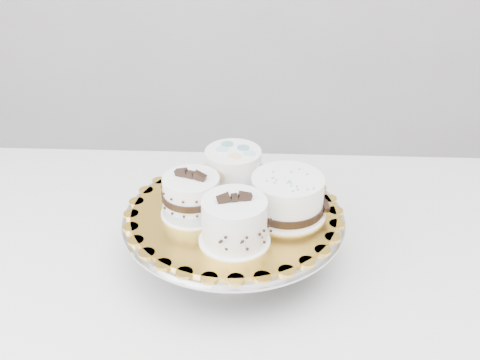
{
  "coord_description": "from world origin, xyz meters",
  "views": [
    {
      "loc": [
        -0.08,
        -0.58,
        1.44
      ],
      "look_at": [
        -0.05,
        0.3,
        0.91
      ],
      "focal_mm": 45.0,
      "sensor_mm": 36.0,
      "label": 1
    }
  ],
  "objects_px": {
    "cake_swirl": "(234,222)",
    "table": "(236,291)",
    "cake_stand": "(234,230)",
    "cake_board": "(234,213)",
    "cake_ribbon": "(288,197)",
    "cake_dots": "(233,169)",
    "cake_banded": "(192,197)"
  },
  "relations": [
    {
      "from": "cake_stand",
      "to": "cake_banded",
      "type": "relative_size",
      "value": 3.03
    },
    {
      "from": "cake_board",
      "to": "cake_dots",
      "type": "bearing_deg",
      "value": 89.5
    },
    {
      "from": "cake_stand",
      "to": "cake_dots",
      "type": "relative_size",
      "value": 3.11
    },
    {
      "from": "cake_stand",
      "to": "cake_ribbon",
      "type": "bearing_deg",
      "value": -4.3
    },
    {
      "from": "cake_swirl",
      "to": "cake_stand",
      "type": "bearing_deg",
      "value": 80.42
    },
    {
      "from": "cake_board",
      "to": "cake_swirl",
      "type": "height_order",
      "value": "cake_swirl"
    },
    {
      "from": "table",
      "to": "cake_swirl",
      "type": "distance_m",
      "value": 0.24
    },
    {
      "from": "cake_board",
      "to": "cake_dots",
      "type": "distance_m",
      "value": 0.09
    },
    {
      "from": "cake_banded",
      "to": "cake_board",
      "type": "bearing_deg",
      "value": 26.33
    },
    {
      "from": "cake_dots",
      "to": "cake_ribbon",
      "type": "distance_m",
      "value": 0.13
    },
    {
      "from": "table",
      "to": "cake_ribbon",
      "type": "relative_size",
      "value": 8.93
    },
    {
      "from": "cake_dots",
      "to": "cake_ribbon",
      "type": "relative_size",
      "value": 0.85
    },
    {
      "from": "cake_board",
      "to": "cake_ribbon",
      "type": "xyz_separation_m",
      "value": [
        0.09,
        -0.01,
        0.04
      ]
    },
    {
      "from": "cake_stand",
      "to": "cake_banded",
      "type": "distance_m",
      "value": 0.1
    },
    {
      "from": "cake_swirl",
      "to": "table",
      "type": "bearing_deg",
      "value": 78.48
    },
    {
      "from": "cake_board",
      "to": "cake_banded",
      "type": "relative_size",
      "value": 2.78
    },
    {
      "from": "cake_stand",
      "to": "cake_ribbon",
      "type": "xyz_separation_m",
      "value": [
        0.09,
        -0.01,
        0.07
      ]
    },
    {
      "from": "cake_swirl",
      "to": "cake_ribbon",
      "type": "bearing_deg",
      "value": 30.18
    },
    {
      "from": "cake_board",
      "to": "cake_ribbon",
      "type": "height_order",
      "value": "cake_ribbon"
    },
    {
      "from": "cake_ribbon",
      "to": "cake_swirl",
      "type": "bearing_deg",
      "value": -149.61
    },
    {
      "from": "cake_ribbon",
      "to": "cake_banded",
      "type": "bearing_deg",
      "value": 169.03
    },
    {
      "from": "cake_swirl",
      "to": "cake_ribbon",
      "type": "height_order",
      "value": "cake_swirl"
    },
    {
      "from": "table",
      "to": "cake_stand",
      "type": "distance_m",
      "value": 0.15
    },
    {
      "from": "cake_dots",
      "to": "table",
      "type": "bearing_deg",
      "value": -86.67
    },
    {
      "from": "cake_board",
      "to": "cake_swirl",
      "type": "bearing_deg",
      "value": -90.09
    },
    {
      "from": "cake_banded",
      "to": "cake_ribbon",
      "type": "height_order",
      "value": "cake_banded"
    },
    {
      "from": "table",
      "to": "cake_swirl",
      "type": "height_order",
      "value": "cake_swirl"
    },
    {
      "from": "cake_stand",
      "to": "cake_dots",
      "type": "height_order",
      "value": "cake_dots"
    },
    {
      "from": "cake_banded",
      "to": "cake_dots",
      "type": "height_order",
      "value": "cake_banded"
    },
    {
      "from": "cake_dots",
      "to": "cake_swirl",
      "type": "bearing_deg",
      "value": -88.65
    },
    {
      "from": "table",
      "to": "cake_board",
      "type": "xyz_separation_m",
      "value": [
        -0.0,
        -0.01,
        0.18
      ]
    },
    {
      "from": "cake_board",
      "to": "cake_banded",
      "type": "bearing_deg",
      "value": -178.33
    }
  ]
}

